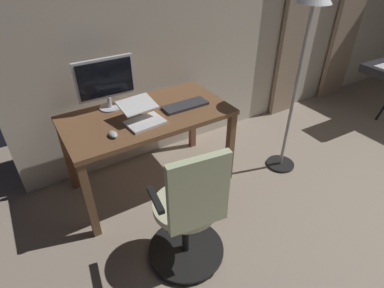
{
  "coord_description": "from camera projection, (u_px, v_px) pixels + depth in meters",
  "views": [
    {
      "loc": [
        2.55,
        -0.36,
        1.99
      ],
      "look_at": [
        1.6,
        -1.89,
        0.76
      ],
      "focal_mm": 28.8,
      "sensor_mm": 36.0,
      "label": 1
    }
  ],
  "objects": [
    {
      "name": "curtain_right_panel",
      "position": [
        296.0,
        17.0,
        3.51
      ],
      "size": [
        0.35,
        0.06,
        2.41
      ],
      "primitive_type": "cube",
      "color": "tan",
      "rests_on": "ground"
    },
    {
      "name": "office_chair",
      "position": [
        190.0,
        216.0,
        2.01
      ],
      "size": [
        0.56,
        0.56,
        1.03
      ],
      "rotation": [
        0.0,
        0.0,
        3.0
      ],
      "color": "black",
      "rests_on": "ground"
    },
    {
      "name": "laptop",
      "position": [
        142.0,
        116.0,
        2.42
      ],
      "size": [
        0.32,
        0.34,
        0.15
      ],
      "rotation": [
        0.0,
        0.0,
        0.1
      ],
      "color": "white",
      "rests_on": "desk"
    },
    {
      "name": "back_room_partition",
      "position": [
        263.0,
        9.0,
        3.35
      ],
      "size": [
        5.5,
        0.1,
        2.62
      ],
      "primitive_type": "cube",
      "color": "beige",
      "rests_on": "ground"
    },
    {
      "name": "floor_lamp",
      "position": [
        308.0,
        28.0,
        2.43
      ],
      "size": [
        0.28,
        0.28,
        1.72
      ],
      "color": "black",
      "rests_on": "ground"
    },
    {
      "name": "computer_mouse",
      "position": [
        113.0,
        134.0,
        2.26
      ],
      "size": [
        0.06,
        0.1,
        0.04
      ],
      "primitive_type": "ellipsoid",
      "color": "#B7BCC1",
      "rests_on": "desk"
    },
    {
      "name": "computer_keyboard",
      "position": [
        185.0,
        105.0,
        2.66
      ],
      "size": [
        0.4,
        0.15,
        0.02
      ],
      "primitive_type": "cube",
      "color": "#333338",
      "rests_on": "desk"
    },
    {
      "name": "desk",
      "position": [
        148.0,
        123.0,
        2.62
      ],
      "size": [
        1.39,
        0.74,
        0.75
      ],
      "color": "brown",
      "rests_on": "ground"
    },
    {
      "name": "computer_monitor",
      "position": [
        106.0,
        81.0,
        2.51
      ],
      "size": [
        0.49,
        0.18,
        0.43
      ],
      "color": "silver",
      "rests_on": "desk"
    },
    {
      "name": "curtain_left_panel",
      "position": [
        352.0,
        8.0,
        3.96
      ],
      "size": [
        0.47,
        0.06,
        2.41
      ],
      "primitive_type": "cube",
      "color": "tan",
      "rests_on": "ground"
    }
  ]
}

